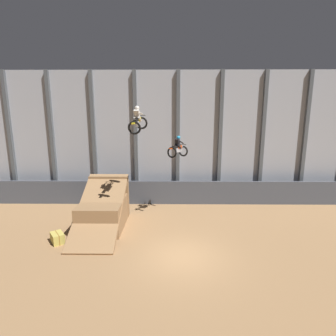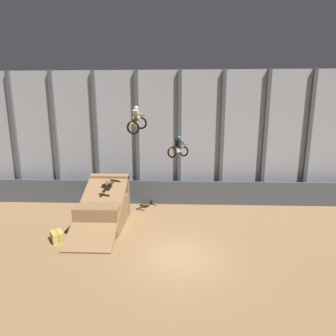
{
  "view_description": "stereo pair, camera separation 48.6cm",
  "coord_description": "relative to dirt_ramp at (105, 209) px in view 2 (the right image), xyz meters",
  "views": [
    {
      "loc": [
        -0.59,
        -12.06,
        7.09
      ],
      "look_at": [
        -0.75,
        4.59,
        3.64
      ],
      "focal_mm": 28.0,
      "sensor_mm": 36.0,
      "label": 1
    },
    {
      "loc": [
        -0.1,
        -12.05,
        7.09
      ],
      "look_at": [
        -0.75,
        4.59,
        3.64
      ],
      "focal_mm": 28.0,
      "sensor_mm": 36.0,
      "label": 2
    }
  ],
  "objects": [
    {
      "name": "hay_bale_trackside",
      "position": [
        -2.07,
        -2.44,
        -0.76
      ],
      "size": [
        1.02,
        1.08,
        0.57
      ],
      "rotation": [
        0.0,
        0.0,
        2.21
      ],
      "color": "#CCB751",
      "rests_on": "ground_plane"
    },
    {
      "name": "lower_barrier",
      "position": [
        4.85,
        4.09,
        -0.1
      ],
      "size": [
        31.36,
        0.2,
        1.88
      ],
      "color": "#474C56",
      "rests_on": "ground_plane"
    },
    {
      "name": "rider_bike_right_air",
      "position": [
        4.75,
        1.45,
        3.79
      ],
      "size": [
        1.48,
        1.69,
        1.48
      ],
      "rotation": [
        -0.06,
        0.0,
        -0.6
      ],
      "color": "black"
    },
    {
      "name": "dirt_ramp",
      "position": [
        0.0,
        0.0,
        0.0
      ],
      "size": [
        2.66,
        5.6,
        3.08
      ],
      "color": "#966F48",
      "rests_on": "ground_plane"
    },
    {
      "name": "arena_back_wall",
      "position": [
        4.85,
        5.24,
        4.17
      ],
      "size": [
        32.0,
        0.4,
        10.42
      ],
      "color": "#A3A8B2",
      "rests_on": "ground_plane"
    },
    {
      "name": "rider_bike_left_air",
      "position": [
        2.44,
        -1.23,
        5.65
      ],
      "size": [
        0.99,
        1.86,
        1.55
      ],
      "rotation": [
        0.15,
        0.0,
        -0.17
      ],
      "color": "black"
    },
    {
      "name": "ground_plane",
      "position": [
        4.85,
        -3.88,
        -1.04
      ],
      "size": [
        60.0,
        60.0,
        0.0
      ],
      "primitive_type": "plane",
      "color": "#9E754C"
    }
  ]
}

